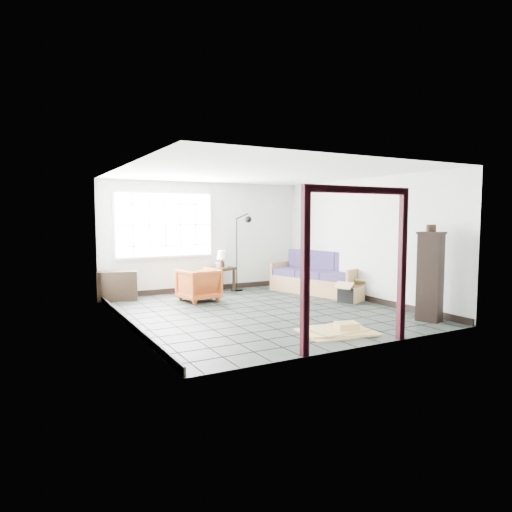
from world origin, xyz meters
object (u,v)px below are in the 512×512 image
armchair (199,283)px  side_table (221,272)px  futon_sofa (318,278)px  tall_shelf (430,276)px

armchair → side_table: 1.24m
armchair → side_table: (0.90, 0.84, 0.10)m
armchair → side_table: size_ratio=1.12×
futon_sofa → tall_shelf: bearing=-109.9°
armchair → side_table: armchair is taller
futon_sofa → side_table: bearing=129.1°
futon_sofa → armchair: futon_sofa is taller
armchair → futon_sofa: bearing=162.8°
futon_sofa → tall_shelf: (-0.06, -3.28, 0.43)m
side_table → tall_shelf: 4.89m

